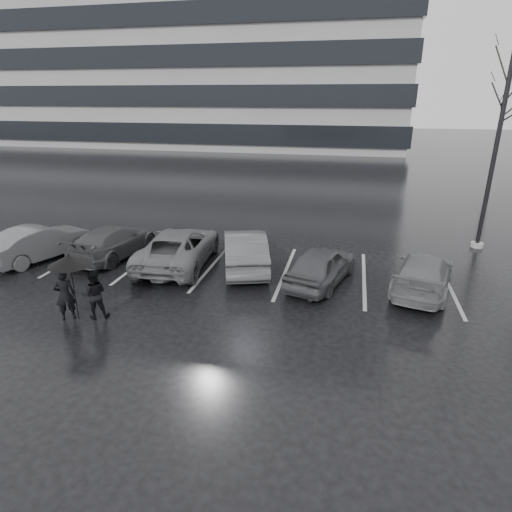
{
  "coord_description": "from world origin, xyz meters",
  "views": [
    {
      "loc": [
        2.72,
        -11.78,
        6.03
      ],
      "look_at": [
        -0.16,
        1.0,
        1.1
      ],
      "focal_mm": 30.0,
      "sensor_mm": 36.0,
      "label": 1
    }
  ],
  "objects_px": {
    "tree_north": "(500,128)",
    "car_west_c": "(113,241)",
    "lamp_post": "(496,147)",
    "car_east": "(423,273)",
    "pedestrian_left": "(65,295)",
    "car_west_b": "(179,247)",
    "car_west_d": "(41,242)",
    "car_west_a": "(245,249)",
    "pedestrian_right": "(94,294)",
    "car_main": "(321,265)"
  },
  "relations": [
    {
      "from": "car_west_c",
      "to": "tree_north",
      "type": "bearing_deg",
      "value": -133.96
    },
    {
      "from": "car_main",
      "to": "lamp_post",
      "type": "bearing_deg",
      "value": -123.5
    },
    {
      "from": "car_main",
      "to": "car_west_d",
      "type": "xyz_separation_m",
      "value": [
        -10.88,
        -0.04,
        0.03
      ]
    },
    {
      "from": "car_west_a",
      "to": "lamp_post",
      "type": "distance_m",
      "value": 10.6
    },
    {
      "from": "car_west_b",
      "to": "pedestrian_left",
      "type": "height_order",
      "value": "pedestrian_left"
    },
    {
      "from": "tree_north",
      "to": "car_west_a",
      "type": "bearing_deg",
      "value": -129.74
    },
    {
      "from": "car_main",
      "to": "tree_north",
      "type": "xyz_separation_m",
      "value": [
        9.07,
        15.19,
        3.61
      ]
    },
    {
      "from": "car_main",
      "to": "pedestrian_right",
      "type": "height_order",
      "value": "pedestrian_right"
    },
    {
      "from": "lamp_post",
      "to": "car_east",
      "type": "bearing_deg",
      "value": -119.83
    },
    {
      "from": "lamp_post",
      "to": "tree_north",
      "type": "relative_size",
      "value": 1.06
    },
    {
      "from": "car_east",
      "to": "lamp_post",
      "type": "relative_size",
      "value": 0.46
    },
    {
      "from": "car_west_a",
      "to": "car_west_d",
      "type": "height_order",
      "value": "car_west_a"
    },
    {
      "from": "pedestrian_left",
      "to": "lamp_post",
      "type": "relative_size",
      "value": 0.17
    },
    {
      "from": "car_main",
      "to": "car_east",
      "type": "height_order",
      "value": "car_main"
    },
    {
      "from": "pedestrian_left",
      "to": "pedestrian_right",
      "type": "distance_m",
      "value": 0.8
    },
    {
      "from": "car_west_d",
      "to": "pedestrian_right",
      "type": "distance_m",
      "value": 6.11
    },
    {
      "from": "car_main",
      "to": "pedestrian_right",
      "type": "distance_m",
      "value": 7.24
    },
    {
      "from": "car_west_c",
      "to": "lamp_post",
      "type": "distance_m",
      "value": 15.46
    },
    {
      "from": "lamp_post",
      "to": "tree_north",
      "type": "height_order",
      "value": "lamp_post"
    },
    {
      "from": "car_west_b",
      "to": "car_west_d",
      "type": "height_order",
      "value": "car_west_b"
    },
    {
      "from": "pedestrian_right",
      "to": "lamp_post",
      "type": "xyz_separation_m",
      "value": [
        12.29,
        9.03,
        3.4
      ]
    },
    {
      "from": "car_main",
      "to": "car_west_b",
      "type": "bearing_deg",
      "value": 10.63
    },
    {
      "from": "car_west_d",
      "to": "pedestrian_left",
      "type": "distance_m",
      "value": 5.74
    },
    {
      "from": "car_west_d",
      "to": "pedestrian_right",
      "type": "relative_size",
      "value": 2.78
    },
    {
      "from": "car_west_b",
      "to": "car_west_a",
      "type": "bearing_deg",
      "value": -178.79
    },
    {
      "from": "car_west_b",
      "to": "car_east",
      "type": "height_order",
      "value": "car_west_b"
    },
    {
      "from": "car_main",
      "to": "pedestrian_right",
      "type": "bearing_deg",
      "value": 48.86
    },
    {
      "from": "pedestrian_right",
      "to": "tree_north",
      "type": "distance_m",
      "value": 24.63
    },
    {
      "from": "car_west_c",
      "to": "lamp_post",
      "type": "relative_size",
      "value": 0.47
    },
    {
      "from": "car_east",
      "to": "car_main",
      "type": "bearing_deg",
      "value": 17.1
    },
    {
      "from": "pedestrian_right",
      "to": "tree_north",
      "type": "height_order",
      "value": "tree_north"
    },
    {
      "from": "pedestrian_left",
      "to": "pedestrian_right",
      "type": "xyz_separation_m",
      "value": [
        0.75,
        0.28,
        -0.03
      ]
    },
    {
      "from": "car_west_a",
      "to": "car_east",
      "type": "height_order",
      "value": "car_west_a"
    },
    {
      "from": "car_west_d",
      "to": "tree_north",
      "type": "xyz_separation_m",
      "value": [
        19.96,
        15.24,
        3.58
      ]
    },
    {
      "from": "pedestrian_left",
      "to": "pedestrian_right",
      "type": "bearing_deg",
      "value": 165.01
    },
    {
      "from": "car_west_b",
      "to": "car_west_d",
      "type": "xyz_separation_m",
      "value": [
        -5.5,
        -0.6,
        -0.02
      ]
    },
    {
      "from": "car_main",
      "to": "car_west_c",
      "type": "xyz_separation_m",
      "value": [
        -8.25,
        0.81,
        -0.02
      ]
    },
    {
      "from": "car_west_a",
      "to": "tree_north",
      "type": "xyz_separation_m",
      "value": [
        11.95,
        14.37,
        3.55
      ]
    },
    {
      "from": "car_west_a",
      "to": "car_main",
      "type": "bearing_deg",
      "value": 146.66
    },
    {
      "from": "car_main",
      "to": "pedestrian_left",
      "type": "height_order",
      "value": "pedestrian_left"
    },
    {
      "from": "car_west_c",
      "to": "car_west_a",
      "type": "bearing_deg",
      "value": -173.49
    },
    {
      "from": "car_main",
      "to": "lamp_post",
      "type": "height_order",
      "value": "lamp_post"
    },
    {
      "from": "car_main",
      "to": "lamp_post",
      "type": "xyz_separation_m",
      "value": [
        6.17,
        5.16,
        3.49
      ]
    },
    {
      "from": "car_west_c",
      "to": "car_west_d",
      "type": "xyz_separation_m",
      "value": [
        -2.64,
        -0.85,
        0.05
      ]
    },
    {
      "from": "car_east",
      "to": "pedestrian_left",
      "type": "bearing_deg",
      "value": 37.18
    },
    {
      "from": "pedestrian_right",
      "to": "tree_north",
      "type": "relative_size",
      "value": 0.17
    },
    {
      "from": "lamp_post",
      "to": "car_west_c",
      "type": "bearing_deg",
      "value": -163.19
    },
    {
      "from": "car_west_b",
      "to": "tree_north",
      "type": "bearing_deg",
      "value": -139.39
    },
    {
      "from": "tree_north",
      "to": "car_west_c",
      "type": "bearing_deg",
      "value": -140.28
    },
    {
      "from": "car_west_c",
      "to": "car_main",
      "type": "bearing_deg",
      "value": -179.25
    }
  ]
}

